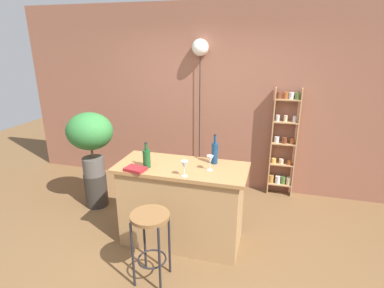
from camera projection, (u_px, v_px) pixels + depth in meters
The scene contains 13 objects.
ground at pixel (174, 256), 3.36m from camera, with size 12.00×12.00×0.00m, color brown.
back_wall at pixel (213, 99), 4.69m from camera, with size 6.40×0.10×2.80m, color #8C5642.
kitchen_counter at pixel (182, 204), 3.48m from camera, with size 1.45×0.64×0.95m.
bar_stool at pixel (151, 231), 2.86m from camera, with size 0.37×0.37×0.73m.
spice_shelf at pixel (284, 144), 4.48m from camera, with size 0.37×0.13×1.63m.
plant_stool at pixel (96, 190), 4.34m from camera, with size 0.31×0.31×0.48m, color #2D2823.
potted_plant at pixel (90, 135), 4.08m from camera, with size 0.63×0.57×0.88m.
bottle_soda_blue at pixel (147, 158), 3.27m from camera, with size 0.08×0.08×0.28m.
bottle_olive_oil at pixel (215, 153), 3.36m from camera, with size 0.07×0.07×0.34m.
wine_glass_left at pixel (210, 160), 3.19m from camera, with size 0.07×0.07×0.16m.
wine_glass_center at pixel (184, 165), 3.05m from camera, with size 0.07×0.07×0.16m.
cookbook at pixel (135, 169), 3.21m from camera, with size 0.21×0.15×0.04m, color maroon.
pendant_globe_light at pixel (200, 49), 4.41m from camera, with size 0.25×0.25×2.28m.
Camera 1 is at (0.94, -2.64, 2.25)m, focal length 28.52 mm.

